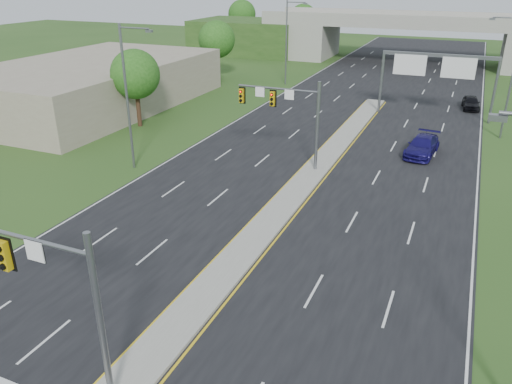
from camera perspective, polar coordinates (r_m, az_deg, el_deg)
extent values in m
cube|color=black|center=(48.63, 10.23, 6.37)|extent=(24.00, 160.00, 0.02)
cube|color=gray|center=(37.65, 5.87, 1.54)|extent=(2.00, 54.00, 0.16)
cube|color=gold|center=(38.01, 4.22, 1.70)|extent=(0.12, 54.00, 0.01)
cube|color=gold|center=(37.39, 7.55, 1.16)|extent=(0.12, 54.00, 0.01)
cube|color=silver|center=(52.37, -2.50, 8.01)|extent=(0.12, 160.00, 0.01)
cube|color=silver|center=(47.59, 24.17, 4.25)|extent=(0.12, 160.00, 0.01)
cylinder|color=slate|center=(18.09, -17.32, -14.22)|extent=(0.24, 0.24, 7.00)
cylinder|color=slate|center=(18.77, -26.01, -4.45)|extent=(6.50, 0.16, 0.16)
cube|color=#C49F0C|center=(19.20, -26.81, -6.52)|extent=(0.35, 0.25, 1.10)
cube|color=black|center=(19.28, -26.50, -6.34)|extent=(0.55, 0.04, 1.30)
cube|color=white|center=(18.19, -23.98, -6.21)|extent=(0.75, 0.04, 0.75)
cylinder|color=slate|center=(38.34, 7.01, 7.29)|extent=(0.24, 0.24, 7.00)
cylinder|color=slate|center=(38.66, 2.50, 11.72)|extent=(6.50, 0.16, 0.16)
cube|color=#C49F0C|center=(38.71, 1.89, 10.60)|extent=(0.35, 0.25, 1.10)
cube|color=#C49F0C|center=(39.71, -1.66, 10.95)|extent=(0.35, 0.25, 1.10)
cube|color=black|center=(38.84, 1.97, 10.65)|extent=(0.55, 0.04, 1.30)
cube|color=black|center=(39.83, -1.58, 10.99)|extent=(0.55, 0.04, 1.30)
sphere|color=#FF0C05|center=(38.52, 1.83, 11.07)|extent=(0.20, 0.20, 0.20)
sphere|color=#FF0C05|center=(39.52, -1.75, 11.40)|extent=(0.20, 0.20, 0.20)
cube|color=white|center=(39.17, 0.45, 11.37)|extent=(0.75, 0.04, 0.75)
cube|color=white|center=(38.32, 3.83, 11.04)|extent=(0.75, 0.04, 0.75)
cylinder|color=slate|center=(57.14, 14.12, 12.05)|extent=(0.28, 0.28, 6.60)
cylinder|color=slate|center=(56.49, 25.60, 10.33)|extent=(0.28, 0.28, 6.60)
cube|color=slate|center=(56.00, 20.31, 14.43)|extent=(11.50, 0.35, 0.35)
cube|color=#0C581B|center=(56.21, 17.18, 13.72)|extent=(3.20, 0.08, 2.00)
cube|color=#0C581B|center=(55.89, 22.16, 12.99)|extent=(3.20, 0.08, 2.00)
cube|color=silver|center=(56.16, 17.17, 13.71)|extent=(3.30, 0.03, 2.10)
cube|color=silver|center=(55.84, 22.15, 12.98)|extent=(3.30, 0.03, 2.10)
cube|color=gray|center=(95.01, 6.77, 16.88)|extent=(6.00, 12.00, 6.00)
cube|color=#27491A|center=(99.51, -0.74, 17.35)|extent=(20.00, 14.00, 6.00)
cube|color=gray|center=(91.25, 17.67, 17.98)|extent=(50.00, 12.00, 1.20)
cube|color=gray|center=(85.42, 17.26, 18.41)|extent=(50.00, 0.40, 0.90)
cube|color=gray|center=(96.91, 18.18, 18.84)|extent=(50.00, 0.40, 0.90)
cylinder|color=slate|center=(39.47, -14.52, 10.20)|extent=(0.20, 0.20, 11.00)
cylinder|color=slate|center=(37.88, -13.77, 17.74)|extent=(2.50, 0.12, 0.12)
cube|color=slate|center=(37.17, -12.12, 17.54)|extent=(0.50, 0.25, 0.18)
cylinder|color=slate|center=(70.05, 3.48, 16.60)|extent=(0.20, 0.20, 11.00)
cylinder|color=slate|center=(69.17, 4.63, 20.81)|extent=(2.50, 0.12, 0.12)
cube|color=slate|center=(68.78, 5.68, 20.63)|extent=(0.50, 0.25, 0.18)
cube|color=slate|center=(15.84, 25.91, 7.64)|extent=(0.50, 0.25, 0.18)
cylinder|color=slate|center=(51.23, 27.21, 11.39)|extent=(0.20, 0.20, 11.00)
cylinder|color=slate|center=(50.53, 26.89, 17.36)|extent=(2.50, 0.12, 0.12)
cube|color=slate|center=(50.50, 25.40, 17.44)|extent=(0.50, 0.25, 0.18)
cylinder|color=#382316|center=(51.85, -13.30, 9.49)|extent=(0.44, 0.44, 4.00)
sphere|color=#1D4F15|center=(51.18, -13.64, 12.96)|extent=(4.80, 4.80, 4.80)
cylinder|color=#382316|center=(74.73, -4.42, 14.42)|extent=(0.44, 0.44, 4.25)
sphere|color=#1D4F15|center=(74.25, -4.51, 17.01)|extent=(5.20, 5.20, 5.20)
cylinder|color=#382316|center=(115.55, -1.59, 17.88)|extent=(0.44, 0.44, 4.50)
sphere|color=#1D4F15|center=(115.23, -1.62, 19.66)|extent=(6.00, 6.00, 6.00)
cylinder|color=#382316|center=(110.47, 5.34, 17.45)|extent=(0.44, 0.44, 4.25)
sphere|color=#1D4F15|center=(110.14, 5.41, 19.21)|extent=(5.60, 5.60, 5.60)
cube|color=gray|center=(61.70, -18.31, 11.66)|extent=(18.00, 30.00, 5.00)
imported|color=#130D53|center=(44.70, 18.47, 5.01)|extent=(2.74, 5.61, 1.57)
imported|color=black|center=(62.32, 23.36, 9.37)|extent=(2.18, 4.45, 1.46)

